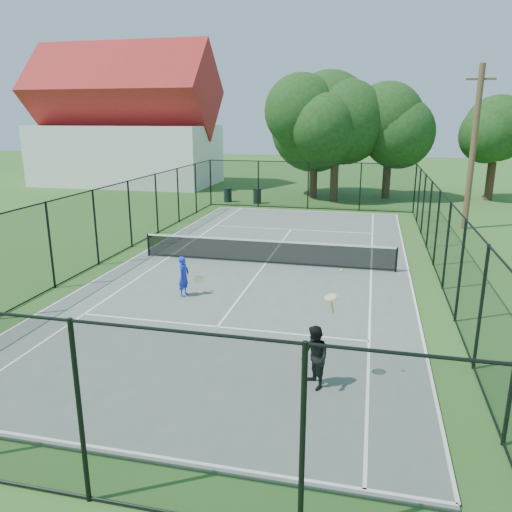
% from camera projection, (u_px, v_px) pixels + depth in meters
% --- Properties ---
extents(ground, '(120.00, 120.00, 0.00)m').
position_uv_depth(ground, '(265.00, 265.00, 19.84)').
color(ground, '#33571E').
extents(tennis_court, '(11.00, 24.00, 0.06)m').
position_uv_depth(tennis_court, '(265.00, 264.00, 19.83)').
color(tennis_court, '#54625A').
rests_on(tennis_court, ground).
extents(tennis_net, '(10.08, 0.08, 0.95)m').
position_uv_depth(tennis_net, '(266.00, 251.00, 19.68)').
color(tennis_net, black).
rests_on(tennis_net, tennis_court).
extents(fence, '(13.10, 26.10, 3.00)m').
position_uv_depth(fence, '(266.00, 228.00, 19.44)').
color(fence, black).
rests_on(fence, ground).
extents(tree_near_left, '(6.84, 6.84, 8.93)m').
position_uv_depth(tree_near_left, '(315.00, 120.00, 35.18)').
color(tree_near_left, '#332114').
rests_on(tree_near_left, ground).
extents(tree_near_mid, '(6.00, 6.00, 7.84)m').
position_uv_depth(tree_near_mid, '(336.00, 130.00, 33.68)').
color(tree_near_mid, '#332114').
rests_on(tree_near_mid, ground).
extents(tree_near_right, '(5.15, 5.15, 7.11)m').
position_uv_depth(tree_near_right, '(390.00, 134.00, 35.16)').
color(tree_near_right, '#332114').
rests_on(tree_near_right, ground).
extents(tree_far_right, '(4.62, 4.62, 6.11)m').
position_uv_depth(tree_far_right, '(494.00, 146.00, 34.44)').
color(tree_far_right, '#332114').
rests_on(tree_far_right, ground).
extents(building, '(15.30, 8.15, 11.87)m').
position_uv_depth(building, '(126.00, 126.00, 42.86)').
color(building, silver).
rests_on(building, ground).
extents(trash_bin_left, '(0.58, 0.58, 0.96)m').
position_uv_depth(trash_bin_left, '(228.00, 195.00, 34.56)').
color(trash_bin_left, black).
rests_on(trash_bin_left, ground).
extents(trash_bin_right, '(0.58, 0.58, 1.02)m').
position_uv_depth(trash_bin_right, '(257.00, 196.00, 33.92)').
color(trash_bin_right, black).
rests_on(trash_bin_right, ground).
extents(utility_pole, '(1.40, 0.30, 8.22)m').
position_uv_depth(utility_pole, '(473.00, 148.00, 25.25)').
color(utility_pole, '#4C3823').
rests_on(utility_pole, ground).
extents(player_blue, '(0.77, 0.52, 1.31)m').
position_uv_depth(player_blue, '(184.00, 276.00, 16.09)').
color(player_blue, '#172DC8').
rests_on(player_blue, tennis_court).
extents(player_black, '(0.89, 0.92, 2.59)m').
position_uv_depth(player_black, '(315.00, 357.00, 10.55)').
color(player_black, black).
rests_on(player_black, tennis_court).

